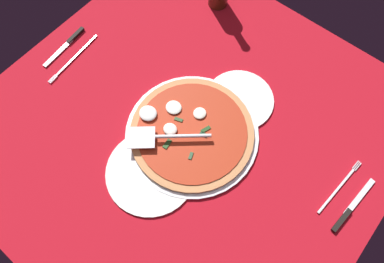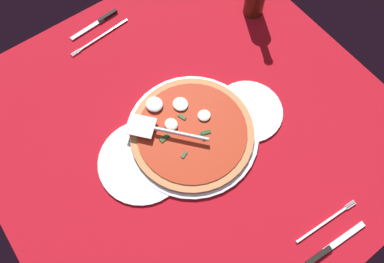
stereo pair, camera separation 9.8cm
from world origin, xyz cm
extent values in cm
cube|color=#A4101C|center=(0.00, 0.00, -0.40)|extent=(110.00, 110.00, 0.80)
cube|color=silver|center=(-50.77, -8.46, 0.05)|extent=(8.46, 8.46, 0.10)
cube|color=silver|center=(-50.77, 8.46, 0.05)|extent=(8.46, 8.46, 0.10)
cube|color=silver|center=(-50.77, 25.39, 0.05)|extent=(8.46, 8.46, 0.10)
cube|color=silver|center=(-42.31, -16.92, 0.05)|extent=(8.46, 8.46, 0.10)
cube|color=silver|center=(-42.31, 0.00, 0.05)|extent=(8.46, 8.46, 0.10)
cube|color=silver|center=(-42.31, 16.92, 0.05)|extent=(8.46, 8.46, 0.10)
cube|color=silver|center=(-42.31, 33.85, 0.05)|extent=(8.46, 8.46, 0.10)
cube|color=silver|center=(-33.85, -25.39, 0.05)|extent=(8.46, 8.46, 0.10)
cube|color=silver|center=(-33.85, -8.46, 0.05)|extent=(8.46, 8.46, 0.10)
cube|color=silver|center=(-33.85, 8.46, 0.05)|extent=(8.46, 8.46, 0.10)
cube|color=silver|center=(-33.85, 25.39, 0.05)|extent=(8.46, 8.46, 0.10)
cube|color=silver|center=(-33.85, 42.31, 0.05)|extent=(8.46, 8.46, 0.10)
cube|color=silver|center=(-25.39, -33.85, 0.05)|extent=(8.46, 8.46, 0.10)
cube|color=silver|center=(-25.39, -16.92, 0.05)|extent=(8.46, 8.46, 0.10)
cube|color=silver|center=(-25.39, 0.00, 0.05)|extent=(8.46, 8.46, 0.10)
cube|color=silver|center=(-25.39, 16.92, 0.05)|extent=(8.46, 8.46, 0.10)
cube|color=silver|center=(-25.39, 33.85, 0.05)|extent=(8.46, 8.46, 0.10)
cube|color=silver|center=(-16.92, -42.31, 0.05)|extent=(8.46, 8.46, 0.10)
cube|color=silver|center=(-16.92, -25.39, 0.05)|extent=(8.46, 8.46, 0.10)
cube|color=silver|center=(-16.92, -8.46, 0.05)|extent=(8.46, 8.46, 0.10)
cube|color=silver|center=(-16.92, 8.46, 0.05)|extent=(8.46, 8.46, 0.10)
cube|color=silver|center=(-16.92, 25.39, 0.05)|extent=(8.46, 8.46, 0.10)
cube|color=silver|center=(-16.92, 42.31, 0.05)|extent=(8.46, 8.46, 0.10)
cube|color=silver|center=(-8.46, -50.77, 0.05)|extent=(8.46, 8.46, 0.10)
cube|color=silver|center=(-8.46, -33.85, 0.05)|extent=(8.46, 8.46, 0.10)
cube|color=silver|center=(-8.46, -16.92, 0.05)|extent=(8.46, 8.46, 0.10)
cube|color=silver|center=(-8.46, 0.00, 0.05)|extent=(8.46, 8.46, 0.10)
cube|color=silver|center=(-8.46, 16.92, 0.05)|extent=(8.46, 8.46, 0.10)
cube|color=silver|center=(-8.46, 33.85, 0.05)|extent=(8.46, 8.46, 0.10)
cube|color=silver|center=(-8.46, 50.77, 0.05)|extent=(8.46, 8.46, 0.10)
cube|color=silver|center=(0.00, -42.31, 0.05)|extent=(8.46, 8.46, 0.10)
cube|color=silver|center=(0.00, -25.39, 0.05)|extent=(8.46, 8.46, 0.10)
cube|color=silver|center=(0.00, -8.46, 0.05)|extent=(8.46, 8.46, 0.10)
cube|color=silver|center=(0.00, 8.46, 0.05)|extent=(8.46, 8.46, 0.10)
cube|color=silver|center=(0.00, 25.39, 0.05)|extent=(8.46, 8.46, 0.10)
cube|color=silver|center=(0.00, 42.31, 0.05)|extent=(8.46, 8.46, 0.10)
cube|color=silver|center=(8.46, -50.77, 0.05)|extent=(8.46, 8.46, 0.10)
cube|color=silver|center=(8.46, -33.85, 0.05)|extent=(8.46, 8.46, 0.10)
cube|color=silver|center=(8.46, -16.92, 0.05)|extent=(8.46, 8.46, 0.10)
cube|color=silver|center=(8.46, 0.00, 0.05)|extent=(8.46, 8.46, 0.10)
cube|color=silver|center=(8.46, 16.92, 0.05)|extent=(8.46, 8.46, 0.10)
cube|color=silver|center=(8.46, 33.85, 0.05)|extent=(8.46, 8.46, 0.10)
cube|color=silver|center=(16.92, -42.31, 0.05)|extent=(8.46, 8.46, 0.10)
cube|color=silver|center=(16.92, -25.39, 0.05)|extent=(8.46, 8.46, 0.10)
cube|color=silver|center=(16.92, -8.46, 0.05)|extent=(8.46, 8.46, 0.10)
cube|color=silver|center=(16.92, 8.46, 0.05)|extent=(8.46, 8.46, 0.10)
cube|color=silver|center=(16.92, 25.39, 0.05)|extent=(8.46, 8.46, 0.10)
cube|color=silver|center=(25.39, -50.77, 0.05)|extent=(8.46, 8.46, 0.10)
cube|color=silver|center=(25.39, -33.85, 0.05)|extent=(8.46, 8.46, 0.10)
cube|color=silver|center=(25.39, -16.92, 0.05)|extent=(8.46, 8.46, 0.10)
cube|color=silver|center=(25.39, 0.00, 0.05)|extent=(8.46, 8.46, 0.10)
cube|color=silver|center=(25.39, 16.92, 0.05)|extent=(8.46, 8.46, 0.10)
cube|color=silver|center=(33.85, -42.31, 0.05)|extent=(8.46, 8.46, 0.10)
cube|color=silver|center=(33.85, -25.39, 0.05)|extent=(8.46, 8.46, 0.10)
cube|color=silver|center=(33.85, -8.46, 0.05)|extent=(8.46, 8.46, 0.10)
cube|color=silver|center=(33.85, 8.46, 0.05)|extent=(8.46, 8.46, 0.10)
cube|color=silver|center=(42.31, -33.85, 0.05)|extent=(8.46, 8.46, 0.10)
cube|color=silver|center=(42.31, -16.92, 0.05)|extent=(8.46, 8.46, 0.10)
cube|color=silver|center=(42.31, 0.00, 0.05)|extent=(8.46, 8.46, 0.10)
cube|color=silver|center=(50.77, -8.46, 0.05)|extent=(8.46, 8.46, 0.10)
cube|color=silver|center=(50.77, 8.46, 0.05)|extent=(8.46, 8.46, 0.10)
cylinder|color=silver|center=(1.18, 2.70, 0.67)|extent=(37.39, 37.39, 1.14)
cylinder|color=white|center=(-16.11, 6.54, 0.60)|extent=(20.02, 20.02, 1.00)
cylinder|color=silver|center=(16.77, 1.33, 0.60)|extent=(24.31, 24.31, 1.00)
cylinder|color=#C1804E|center=(1.18, 2.70, 1.76)|extent=(34.58, 34.58, 1.03)
cylinder|color=#A72D16|center=(1.18, 2.70, 2.43)|extent=(30.70, 30.70, 0.30)
ellipsoid|color=white|center=(-4.29, 1.03, 3.02)|extent=(3.73, 3.62, 0.89)
ellipsoid|color=white|center=(-1.03, -5.84, 3.03)|extent=(4.33, 4.61, 0.90)
ellipsoid|color=white|center=(5.04, -10.07, 3.26)|extent=(4.78, 5.12, 1.37)
ellipsoid|color=white|center=(4.77, -2.10, 3.19)|extent=(3.59, 3.95, 1.24)
cube|color=#2B4A2D|center=(7.03, 7.11, 2.73)|extent=(2.23, 1.54, 0.30)
cube|color=#1A3F26|center=(0.28, 5.88, 2.73)|extent=(1.32, 2.36, 0.30)
cube|color=#1F4019|center=(8.44, 0.09, 2.73)|extent=(3.03, 1.64, 0.30)
cube|color=#264723|center=(0.90, -2.39, 2.73)|extent=(1.70, 2.57, 0.30)
cube|color=#1C472D|center=(6.00, -2.34, 2.73)|extent=(1.36, 2.19, 0.30)
cube|color=#1A3E17|center=(-1.59, 5.34, 2.73)|extent=(2.96, 1.86, 0.30)
cube|color=silver|center=(11.91, -6.27, 4.10)|extent=(9.72, 9.85, 0.30)
cylinder|color=silver|center=(4.50, 2.32, 4.45)|extent=(10.65, 12.13, 1.00)
cube|color=white|center=(3.55, -44.63, 0.40)|extent=(20.45, 13.48, 0.60)
cube|color=silver|center=(3.33, -41.96, 0.83)|extent=(18.46, 2.11, 0.25)
cube|color=silver|center=(14.06, -41.51, 0.83)|extent=(3.01, 0.47, 0.25)
cube|color=silver|center=(14.03, -41.08, 0.83)|extent=(3.01, 0.47, 0.25)
cube|color=silver|center=(13.99, -40.64, 0.83)|extent=(3.01, 0.47, 0.25)
cube|color=black|center=(-1.55, -47.74, 1.10)|extent=(7.20, 1.78, 0.80)
cube|color=silver|center=(6.43, -47.08, 0.83)|extent=(12.53, 2.42, 0.25)
cube|color=silver|center=(-10.01, 44.88, 0.40)|extent=(18.08, 13.15, 0.60)
cube|color=silver|center=(-10.23, 42.24, 0.83)|extent=(16.11, 1.93, 0.25)
cube|color=silver|center=(-19.72, 43.46, 0.83)|extent=(3.01, 0.47, 0.25)
cube|color=silver|center=(-19.76, 43.02, 0.83)|extent=(3.01, 0.47, 0.25)
cube|color=silver|center=(-19.80, 42.58, 0.83)|extent=(3.01, 0.47, 0.25)
cube|color=black|center=(-4.29, 47.06, 1.10)|extent=(7.44, 1.80, 0.80)
cube|color=silver|center=(-12.55, 47.75, 0.83)|extent=(12.97, 2.46, 0.25)
camera|label=1|loc=(31.90, 27.99, 91.69)|focal=33.14mm
camera|label=2|loc=(24.81, 34.72, 91.69)|focal=33.14mm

